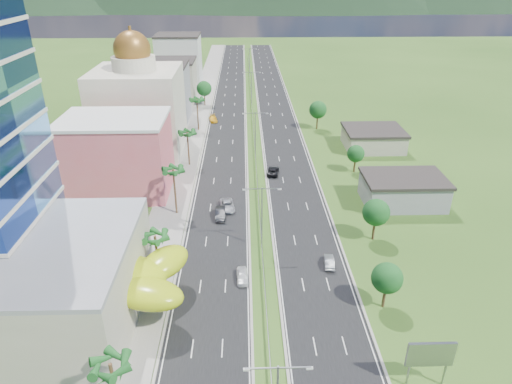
{
  "coord_description": "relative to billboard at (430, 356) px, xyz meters",
  "views": [
    {
      "loc": [
        -2.7,
        -53.24,
        41.98
      ],
      "look_at": [
        -0.76,
        16.5,
        7.0
      ],
      "focal_mm": 32.0,
      "sensor_mm": 36.0,
      "label": 1
    }
  ],
  "objects": [
    {
      "name": "midrise_grey",
      "position": [
        -44.0,
        98.0,
        3.58
      ],
      "size": [
        16.0,
        15.0,
        16.0
      ],
      "primitive_type": "cube",
      "color": "gray",
      "rests_on": "ground"
    },
    {
      "name": "leafy_tree_ra",
      "position": [
        -1.0,
        13.0,
        0.35
      ],
      "size": [
        4.2,
        4.2,
        6.9
      ],
      "color": "#47301C",
      "rests_on": "ground"
    },
    {
      "name": "domed_building",
      "position": [
        -45.0,
        73.0,
        6.93
      ],
      "size": [
        20.0,
        20.0,
        28.7
      ],
      "color": "beige",
      "rests_on": "ground"
    },
    {
      "name": "road_left",
      "position": [
        -24.5,
        108.0,
        -4.4
      ],
      "size": [
        11.0,
        260.0,
        0.04
      ],
      "primitive_type": "cube",
      "color": "black",
      "rests_on": "ground"
    },
    {
      "name": "streetlight_median_c",
      "position": [
        -17.0,
        68.0,
        2.33
      ],
      "size": [
        6.04,
        0.25,
        11.0
      ],
      "color": "gray",
      "rests_on": "ground"
    },
    {
      "name": "shed_near",
      "position": [
        11.0,
        43.0,
        -1.92
      ],
      "size": [
        15.0,
        10.0,
        5.0
      ],
      "primitive_type": "cube",
      "color": "gray",
      "rests_on": "ground"
    },
    {
      "name": "road_right",
      "position": [
        -9.5,
        108.0,
        -4.4
      ],
      "size": [
        11.0,
        260.0,
        0.04
      ],
      "primitive_type": "cube",
      "color": "black",
      "rests_on": "ground"
    },
    {
      "name": "ground",
      "position": [
        -17.0,
        18.0,
        -4.42
      ],
      "size": [
        500.0,
        500.0,
        0.0
      ],
      "primitive_type": "plane",
      "color": "#2D5119",
      "rests_on": "ground"
    },
    {
      "name": "car_silver_mid_left",
      "position": [
        -23.05,
        41.35,
        -3.63
      ],
      "size": [
        3.27,
        5.75,
        1.51
      ],
      "primitive_type": "imported",
      "rotation": [
        0.0,
        0.0,
        0.14
      ],
      "color": "#9FA0A6",
      "rests_on": "road_left"
    },
    {
      "name": "palm_tree_b",
      "position": [
        -32.5,
        20.0,
        2.64
      ],
      "size": [
        3.6,
        3.6,
        8.1
      ],
      "color": "#47301C",
      "rests_on": "ground"
    },
    {
      "name": "palm_tree_e",
      "position": [
        -32.5,
        88.0,
        3.89
      ],
      "size": [
        3.6,
        3.6,
        9.4
      ],
      "color": "#47301C",
      "rests_on": "ground"
    },
    {
      "name": "motorcycle",
      "position": [
        -29.3,
        16.28,
        -3.82
      ],
      "size": [
        0.67,
        1.79,
        1.12
      ],
      "primitive_type": "imported",
      "rotation": [
        0.0,
        0.0,
        0.08
      ],
      "color": "black",
      "rests_on": "road_left"
    },
    {
      "name": "streetlight_median_b",
      "position": [
        -17.0,
        28.0,
        2.33
      ],
      "size": [
        6.04,
        0.25,
        11.0
      ],
      "color": "gray",
      "rests_on": "ground"
    },
    {
      "name": "leafy_tree_rc",
      "position": [
        5.0,
        58.0,
        -0.05
      ],
      "size": [
        3.85,
        3.85,
        6.33
      ],
      "color": "#47301C",
      "rests_on": "ground"
    },
    {
      "name": "car_dark_far_right",
      "position": [
        -13.31,
        57.29,
        -3.67
      ],
      "size": [
        3.14,
        5.46,
        1.43
      ],
      "primitive_type": "imported",
      "rotation": [
        0.0,
        0.0,
        2.99
      ],
      "color": "black",
      "rests_on": "road_right"
    },
    {
      "name": "car_white_near_left",
      "position": [
        -20.2,
        19.36,
        -3.68
      ],
      "size": [
        1.86,
        4.2,
        1.41
      ],
      "primitive_type": "imported",
      "rotation": [
        0.0,
        0.0,
        0.05
      ],
      "color": "white",
      "rests_on": "road_left"
    },
    {
      "name": "mountain_ridge",
      "position": [
        43.0,
        468.0,
        -4.42
      ],
      "size": [
        860.0,
        140.0,
        90.0
      ],
      "primitive_type": null,
      "color": "black",
      "rests_on": "ground"
    },
    {
      "name": "midrise_beige",
      "position": [
        -44.0,
        120.0,
        2.08
      ],
      "size": [
        16.0,
        15.0,
        13.0
      ],
      "primitive_type": "cube",
      "color": "#A8A28A",
      "rests_on": "ground"
    },
    {
      "name": "billboard",
      "position": [
        0.0,
        0.0,
        0.0
      ],
      "size": [
        5.2,
        0.35,
        6.2
      ],
      "color": "gray",
      "rests_on": "ground"
    },
    {
      "name": "streetlight_median_e",
      "position": [
        -17.0,
        158.0,
        2.33
      ],
      "size": [
        6.04,
        0.25,
        11.0
      ],
      "color": "gray",
      "rests_on": "ground"
    },
    {
      "name": "palm_tree_a",
      "position": [
        -32.5,
        -4.0,
        3.6
      ],
      "size": [
        3.6,
        3.6,
        9.1
      ],
      "color": "#47301C",
      "rests_on": "ground"
    },
    {
      "name": "streetlight_median_d",
      "position": [
        -17.0,
        113.0,
        2.33
      ],
      "size": [
        6.04,
        0.25,
        11.0
      ],
      "color": "gray",
      "rests_on": "ground"
    },
    {
      "name": "palm_tree_d",
      "position": [
        -32.5,
        63.0,
        3.12
      ],
      "size": [
        3.6,
        3.6,
        8.6
      ],
      "color": "#47301C",
      "rests_on": "ground"
    },
    {
      "name": "leafy_tree_rd",
      "position": [
        1.0,
        88.0,
        1.16
      ],
      "size": [
        4.9,
        4.9,
        8.05
      ],
      "color": "#47301C",
      "rests_on": "ground"
    },
    {
      "name": "lime_canopy",
      "position": [
        -37.0,
        14.0,
        0.57
      ],
      "size": [
        18.0,
        15.0,
        7.4
      ],
      "color": "#A6BB12",
      "rests_on": "ground"
    },
    {
      "name": "car_yellow_far_left",
      "position": [
        -28.8,
        95.88,
        -3.63
      ],
      "size": [
        2.98,
        5.47,
        1.5
      ],
      "primitive_type": "imported",
      "rotation": [
        0.0,
        0.0,
        0.17
      ],
      "color": "gold",
      "rests_on": "road_left"
    },
    {
      "name": "leafy_tree_lfar",
      "position": [
        -32.5,
        113.0,
        1.16
      ],
      "size": [
        4.9,
        4.9,
        8.05
      ],
      "color": "#47301C",
      "rests_on": "ground"
    },
    {
      "name": "pink_shophouse",
      "position": [
        -45.0,
        50.0,
        3.08
      ],
      "size": [
        20.0,
        15.0,
        15.0
      ],
      "primitive_type": "cube",
      "color": "#D85864",
      "rests_on": "ground"
    },
    {
      "name": "median_guardrail",
      "position": [
        -17.0,
        89.99,
        -3.8
      ],
      "size": [
        0.1,
        216.06,
        0.76
      ],
      "color": "gray",
      "rests_on": "ground"
    },
    {
      "name": "car_dark_left",
      "position": [
        -24.23,
        38.11,
        -3.56
      ],
      "size": [
        1.97,
        5.09,
        1.65
      ],
      "primitive_type": "imported",
      "rotation": [
        0.0,
        0.0,
        0.04
      ],
      "color": "black",
      "rests_on": "road_left"
    },
    {
      "name": "mall_podium",
      "position": [
        -49.0,
        12.0,
        1.08
      ],
      "size": [
        30.0,
        24.0,
        11.0
      ],
      "primitive_type": "cube",
      "color": "#A8A28A",
      "rests_on": "ground"
    },
    {
      "name": "car_silver_right",
      "position": [
        -6.72,
        22.69,
        -3.71
      ],
      "size": [
        1.84,
        4.21,
        1.34
      ],
      "primitive_type": "imported",
      "rotation": [
        0.0,
        0.0,
        3.04
      ],
      "color": "#979A9E",
      "rests_on": "road_right"
    },
    {
      "name": "midrise_white",
      "position": [
        -44.0,
        143.0,
        4.58
      ],
      "size": [
        16.0,
        15.0,
        18.0
      ],
      "primitive_type": "cube",
      "color": "silver",
      "rests_on": "ground"
    },
    {
      "name": "palm_tree_c",
      "position": [
        -32.5,
        40.0,
        4.08
      ],
      "size": [
        3.6,
        3.6,
        9.6
      ],
      "color": "#47301C",
      "rests_on": "ground"
    },
    {
      "name": "shed_far",
      "position": [
        13.0,
        73.0,
        -2.22
      ],
      "size": [
        14.0,
        12.0,
        4.4
      ],
      "primitive_type": "cube",
      "color": "#A8A28A",
      "rests_on": "ground"
    },
    {
      "name": "leafy_tree_rb",
      "position": [
        2.0,
        30.0,
        0.76
      ],
      "size": [
        4.55,
        4.55,
        7.47
      ],
      "color": "#47301C",
      "rests_on": "ground"
    },
    {
      "name": "sidewalk_left",
      "position": [
        -34.0,
        108.0,
        -4.36
      ],
      "size": [
        7.0,
        260.0,
        0.12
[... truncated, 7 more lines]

